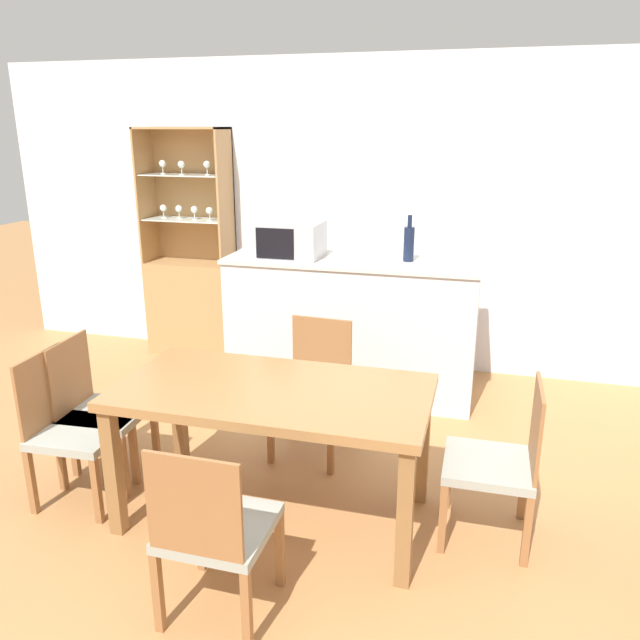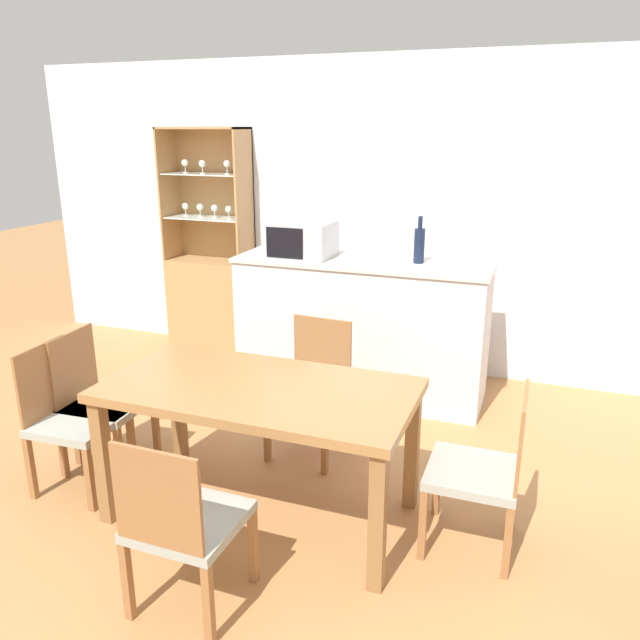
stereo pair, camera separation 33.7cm
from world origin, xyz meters
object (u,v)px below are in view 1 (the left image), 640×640
at_px(dining_chair_side_left_far, 99,410).
at_px(wine_bottle, 409,243).
at_px(dining_chair_side_left_near, 72,429).
at_px(dining_chair_side_right_far, 498,462).
at_px(display_cabinet, 192,289).
at_px(dining_chair_head_near, 214,530).
at_px(dining_chair_head_far, 314,389).
at_px(microwave, 291,240).
at_px(dining_table, 273,404).

relative_size(dining_chair_side_left_far, wine_bottle, 2.50).
xyz_separation_m(dining_chair_side_left_far, dining_chair_side_left_near, (-0.00, -0.24, 0.00)).
distance_m(dining_chair_side_right_far, wine_bottle, 1.93).
relative_size(display_cabinet, dining_chair_head_near, 2.36).
bearing_deg(dining_chair_side_left_near, dining_chair_head_near, 58.70).
distance_m(dining_chair_head_far, microwave, 1.29).
distance_m(display_cabinet, dining_chair_side_left_near, 2.41).
height_order(dining_chair_head_near, microwave, microwave).
distance_m(dining_chair_side_right_far, dining_chair_side_left_far, 2.25).
distance_m(dining_chair_side_left_far, microwave, 1.87).
height_order(display_cabinet, dining_table, display_cabinet).
xyz_separation_m(display_cabinet, dining_chair_side_right_far, (2.69, -2.12, -0.16)).
relative_size(dining_chair_side_right_far, dining_chair_side_left_near, 1.00).
relative_size(dining_chair_side_right_far, dining_chair_head_near, 1.00).
relative_size(display_cabinet, dining_table, 1.26).
xyz_separation_m(dining_chair_side_left_far, dining_chair_head_far, (1.13, 0.62, 0.00)).
distance_m(dining_chair_side_left_near, microwave, 2.08).
xyz_separation_m(dining_chair_side_right_far, dining_chair_head_near, (-1.12, -0.86, 0.00)).
bearing_deg(dining_chair_head_far, microwave, -61.21).
xyz_separation_m(dining_chair_side_right_far, dining_chair_side_left_far, (-2.25, -0.00, 0.00)).
height_order(dining_chair_side_left_far, wine_bottle, wine_bottle).
bearing_deg(dining_chair_side_left_near, dining_chair_side_right_far, 93.69).
height_order(dining_chair_head_far, microwave, microwave).
relative_size(display_cabinet, dining_chair_head_far, 2.36).
height_order(display_cabinet, dining_chair_head_near, display_cabinet).
height_order(dining_chair_head_far, wine_bottle, wine_bottle).
bearing_deg(microwave, dining_chair_head_near, -79.80).
xyz_separation_m(dining_chair_side_left_near, dining_chair_head_near, (1.12, -0.61, 0.00)).
bearing_deg(dining_chair_side_right_far, wine_bottle, 22.38).
height_order(dining_chair_side_left_near, wine_bottle, wine_bottle).
distance_m(dining_chair_head_far, dining_chair_head_near, 1.48).
relative_size(dining_chair_side_right_far, microwave, 1.86).
relative_size(dining_chair_head_far, wine_bottle, 2.50).
height_order(dining_chair_side_right_far, wine_bottle, wine_bottle).
distance_m(display_cabinet, dining_chair_head_far, 2.18).
xyz_separation_m(display_cabinet, dining_chair_side_left_far, (0.45, -2.12, -0.16)).
distance_m(display_cabinet, dining_chair_head_near, 3.37).
bearing_deg(dining_chair_head_near, dining_chair_head_far, 90.39).
bearing_deg(dining_table, display_cabinet, 125.03).
height_order(dining_chair_side_right_far, microwave, microwave).
distance_m(dining_chair_side_right_far, dining_chair_head_near, 1.42).
bearing_deg(dining_table, wine_bottle, 76.09).
xyz_separation_m(dining_chair_head_far, dining_chair_head_near, (-0.00, -1.48, 0.00)).
distance_m(display_cabinet, dining_table, 2.74).
bearing_deg(dining_chair_head_near, dining_chair_side_left_far, 143.11).
xyz_separation_m(microwave, wine_bottle, (0.87, 0.07, 0.00)).
bearing_deg(dining_chair_side_right_far, dining_table, 95.80).
xyz_separation_m(dining_chair_side_right_far, dining_chair_head_far, (-1.12, 0.62, 0.00)).
height_order(display_cabinet, dining_chair_side_left_near, display_cabinet).
relative_size(dining_chair_head_near, microwave, 1.86).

